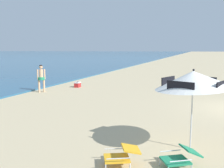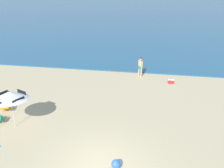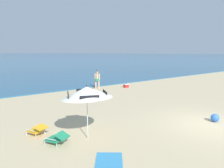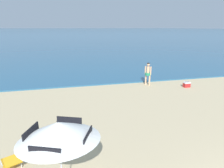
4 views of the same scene
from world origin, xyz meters
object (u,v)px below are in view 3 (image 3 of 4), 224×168
Objects in this scene: beach_umbrella_striped_main at (87,92)px; lounge_chair_under_umbrella at (57,138)px; person_standing_near_shore at (97,78)px; cooler_box at (126,86)px; beach_towel at (109,167)px; lounge_chair_beside_umbrella at (37,129)px; beach_ball at (215,118)px.

beach_umbrella_striped_main is 2.13m from lounge_chair_under_umbrella.
person_standing_near_shore reaches higher than cooler_box.
cooler_box is 0.28× the size of beach_towel.
beach_towel is (-9.94, -10.62, -0.20)m from cooler_box.
lounge_chair_beside_umbrella is 12.93m from cooler_box.
cooler_box is at bearing 73.86° from beach_ball.
lounge_chair_under_umbrella is 1.39m from lounge_chair_beside_umbrella.
lounge_chair_beside_umbrella is (-0.36, 1.35, 0.00)m from lounge_chair_under_umbrella.
beach_ball is 6.88m from beach_towel.
lounge_chair_beside_umbrella is 3.96m from beach_towel.
person_standing_near_shore reaches higher than lounge_chair_beside_umbrella.
person_standing_near_shore is 1.01× the size of beach_towel.
beach_umbrella_striped_main is 1.38× the size of person_standing_near_shore.
beach_ball reaches higher than beach_towel.
person_standing_near_shore is (8.29, 8.05, 0.77)m from lounge_chair_beside_umbrella.
beach_towel is (1.06, -3.81, -0.27)m from lounge_chair_beside_umbrella.
lounge_chair_beside_umbrella is at bearing -148.25° from cooler_box.
beach_ball is at bearing 0.25° from beach_towel.
lounge_chair_under_umbrella reaches higher than cooler_box.
lounge_chair_beside_umbrella is at bearing -135.82° from person_standing_near_shore.
lounge_chair_beside_umbrella is at bearing 154.51° from beach_ball.
person_standing_near_shore is (7.93, 9.40, 0.77)m from lounge_chair_under_umbrella.
lounge_chair_under_umbrella reaches higher than lounge_chair_beside_umbrella.
beach_towel is (-7.23, -11.87, -1.04)m from person_standing_near_shore.
lounge_chair_under_umbrella is at bearing 171.82° from beach_umbrella_striped_main.
lounge_chair_under_umbrella is 7.96m from beach_ball.
person_standing_near_shore is 3.63× the size of cooler_box.
person_standing_near_shore is 3.10m from cooler_box.
person_standing_near_shore is at bearing 155.20° from cooler_box.
lounge_chair_under_umbrella is (-1.26, 0.18, -1.70)m from beach_umbrella_striped_main.
lounge_chair_under_umbrella reaches higher than beach_ball.
beach_umbrella_striped_main is at bearing 76.12° from beach_towel.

